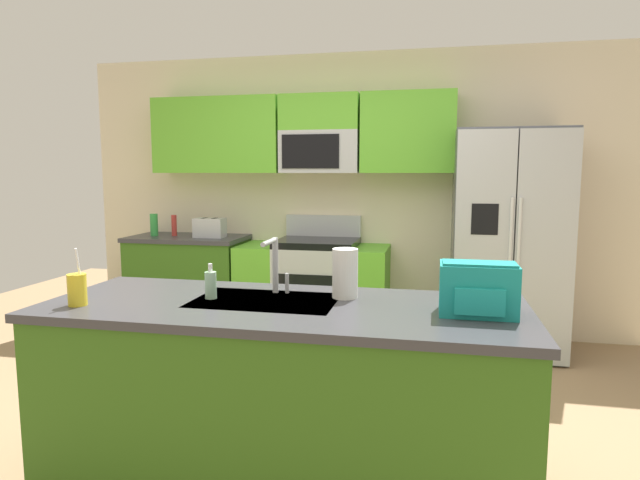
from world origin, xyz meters
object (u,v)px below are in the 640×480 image
range_oven (313,289)px  backpack (478,288)px  pepper_mill (174,225)px  sink_faucet (275,261)px  refrigerator (508,243)px  paper_towel_roll (345,273)px  bottle_green (154,225)px  toaster (210,228)px  drink_cup_yellow (77,289)px  soap_dispenser (211,285)px

range_oven → backpack: bearing=-62.3°
range_oven → pepper_mill: same height
pepper_mill → backpack: size_ratio=0.62×
sink_faucet → backpack: sink_faucet is taller
refrigerator → backpack: (-0.42, -2.33, 0.09)m
range_oven → refrigerator: bearing=-2.5°
paper_towel_roll → range_oven: bearing=106.5°
bottle_green → paper_towel_roll: paper_towel_roll is taller
range_oven → backpack: 2.77m
toaster → bottle_green: bearing=179.8°
refrigerator → range_oven: bearing=177.5°
toaster → sink_faucet: 2.50m
range_oven → backpack: (1.26, -2.40, 0.57)m
drink_cup_yellow → soap_dispenser: size_ratio=1.56×
paper_towel_roll → backpack: paper_towel_roll is taller
sink_faucet → paper_towel_roll: size_ratio=1.17×
paper_towel_roll → soap_dispenser: bearing=-166.4°
pepper_mill → soap_dispenser: bearing=-59.4°
refrigerator → pepper_mill: bearing=178.7°
toaster → sink_faucet: (1.28, -2.14, 0.08)m
bottle_green → backpack: (2.81, -2.35, 0.01)m
toaster → pepper_mill: (-0.39, 0.05, 0.01)m
sink_faucet → pepper_mill: bearing=127.3°
paper_towel_roll → sink_faucet: bearing=178.1°
soap_dispenser → pepper_mill: bearing=120.6°
soap_dispenser → refrigerator: bearing=54.2°
pepper_mill → toaster: bearing=-7.4°
range_oven → sink_faucet: (0.30, -2.20, 0.62)m
bottle_green → range_oven: bearing=1.8°
range_oven → refrigerator: refrigerator is taller
sink_faucet → soap_dispenser: sink_faucet is taller
refrigerator → paper_towel_roll: (-1.02, -2.14, 0.09)m
bottle_green → sink_faucet: sink_faucet is taller
pepper_mill → bottle_green: 0.19m
refrigerator → soap_dispenser: bearing=-125.8°
range_oven → bottle_green: size_ratio=6.42×
bottle_green → soap_dispenser: bearing=-55.6°
pepper_mill → bottle_green: bearing=-165.5°
toaster → bottle_green: 0.57m
paper_towel_roll → backpack: (0.60, -0.20, -0.00)m
pepper_mill → sink_faucet: 2.76m
bottle_green → drink_cup_yellow: drink_cup_yellow is taller
refrigerator → backpack: refrigerator is taller
soap_dispenser → backpack: size_ratio=0.53×
refrigerator → pepper_mill: (-3.05, 0.07, 0.07)m
bottle_green → backpack: bearing=-39.9°
range_oven → paper_towel_roll: (0.65, -2.21, 0.58)m
range_oven → sink_faucet: bearing=-82.3°
refrigerator → bottle_green: 3.23m
soap_dispenser → drink_cup_yellow: bearing=-154.8°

